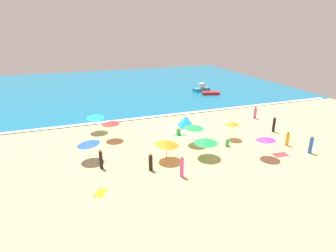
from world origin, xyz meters
name	(u,v)px	position (x,y,z in m)	size (l,w,h in m)	color
ground_plane	(184,131)	(0.00, 0.00, 0.00)	(60.00, 60.00, 0.00)	#D8B775
ocean_water	(132,85)	(0.00, 28.00, 0.05)	(60.00, 44.00, 0.10)	#146B93
wave_breaker_foam	(166,115)	(0.00, 6.30, 0.10)	(57.00, 0.70, 0.01)	white
beach_umbrella_0	(266,139)	(4.46, -9.03, 1.96)	(2.39, 2.40, 2.22)	silver
beach_umbrella_1	(232,123)	(3.98, -3.94, 1.83)	(2.19, 2.18, 2.06)	silver
beach_umbrella_2	(194,127)	(-0.55, -3.77, 1.94)	(2.10, 2.11, 2.15)	silver
beach_umbrella_3	(206,140)	(-0.78, -7.01, 1.72)	(3.21, 3.21, 1.98)	silver
beach_umbrella_4	(167,143)	(-4.46, -6.32, 1.73)	(2.74, 2.72, 2.04)	#4C3823
beach_umbrella_5	(88,142)	(-11.30, -3.96, 1.82)	(2.42, 2.40, 2.14)	silver
beach_umbrella_6	(111,123)	(-8.55, 0.37, 1.97)	(2.46, 2.45, 2.18)	silver
beach_umbrella_7	(95,116)	(-9.86, 3.34, 1.94)	(2.43, 2.45, 2.24)	silver
beach_tent	(186,121)	(0.89, 1.41, 0.71)	(2.54, 2.64, 1.42)	#1999D8
beachgoer_0	(287,139)	(8.56, -7.53, 0.72)	(0.42, 0.42, 1.56)	orange
beachgoer_1	(178,132)	(-1.05, -0.84, 0.39)	(0.42, 0.42, 0.91)	green
beachgoer_2	(255,113)	(10.91, 1.12, 0.75)	(0.56, 0.56, 1.64)	#D84CA5
beachgoer_3	(151,162)	(-6.44, -7.74, 0.75)	(0.51, 0.51, 1.61)	black
beachgoer_4	(101,159)	(-10.45, -5.93, 0.89)	(0.38, 0.38, 1.85)	black
beachgoer_5	(311,145)	(9.39, -9.79, 0.90)	(0.38, 0.38, 1.91)	blue
beachgoer_6	(274,124)	(9.93, -3.79, 0.93)	(0.34, 0.34, 1.94)	black
beachgoer_7	(227,143)	(2.57, -5.56, 0.40)	(0.50, 0.50, 0.92)	green
beachgoer_8	(182,167)	(-4.30, -9.64, 0.88)	(0.47, 0.47, 1.86)	#D84CA5
beach_towel_0	(180,135)	(-1.01, -1.08, 0.01)	(1.62, 0.99, 0.01)	green
beach_towel_1	(280,155)	(6.40, -9.13, 0.01)	(1.54, 1.04, 0.01)	red
beach_towel_2	(100,193)	(-11.06, -9.80, 0.01)	(1.22, 1.39, 0.01)	orange
small_boat_0	(211,93)	(11.70, 15.18, 0.34)	(3.32, 2.13, 0.47)	red
small_boat_1	(201,88)	(11.35, 18.29, 0.58)	(3.43, 1.90, 1.49)	teal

